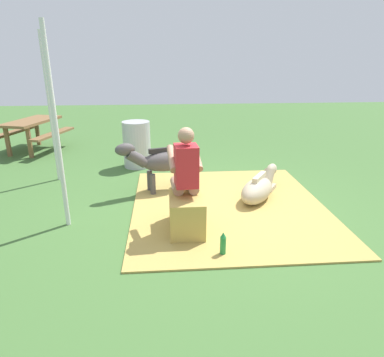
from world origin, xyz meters
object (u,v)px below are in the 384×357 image
object	(u,v)px
tent_pole_right	(50,110)
picnic_bench	(32,127)
person_seated	(185,173)
soda_bottle	(223,244)
water_barrel	(137,144)
pony_lying	(259,188)
hay_bale	(187,215)
pony_standing	(162,162)
tent_pole_left	(56,131)

from	to	relation	value
tent_pole_right	picnic_bench	distance (m)	2.55
person_seated	soda_bottle	xyz separation A→B (m)	(-0.74, -0.39, -0.63)
soda_bottle	water_barrel	bearing A→B (deg)	18.85
person_seated	water_barrel	size ratio (longest dim) A/B	1.48
soda_bottle	picnic_bench	world-z (taller)	picnic_bench
tent_pole_right	pony_lying	bearing A→B (deg)	-109.54
hay_bale	picnic_bench	xyz separation A→B (m)	(4.42, 3.39, 0.33)
person_seated	picnic_bench	distance (m)	5.44
person_seated	pony_standing	world-z (taller)	person_seated
pony_lying	picnic_bench	xyz separation A→B (m)	(3.38, 4.62, 0.39)
tent_pole_left	water_barrel	bearing A→B (deg)	-16.58
pony_lying	person_seated	bearing A→B (deg)	125.02
tent_pole_left	picnic_bench	xyz separation A→B (m)	(4.05, 1.79, -0.72)
water_barrel	pony_standing	bearing A→B (deg)	-160.90
person_seated	pony_standing	bearing A→B (deg)	13.13
soda_bottle	water_barrel	size ratio (longest dim) A/B	0.32
tent_pole_right	soda_bottle	bearing A→B (deg)	-137.24
person_seated	tent_pole_right	distance (m)	3.11
hay_bale	pony_standing	xyz separation A→B (m)	(1.49, 0.32, 0.28)
pony_standing	water_barrel	world-z (taller)	water_barrel
tent_pole_left	tent_pole_right	size ratio (longest dim) A/B	1.00
person_seated	tent_pole_left	size ratio (longest dim) A/B	0.53
hay_bale	tent_pole_left	distance (m)	1.95
water_barrel	tent_pole_left	xyz separation A→B (m)	(-2.60, 0.77, 0.83)
soda_bottle	picnic_bench	size ratio (longest dim) A/B	0.17
water_barrel	tent_pole_left	world-z (taller)	tent_pole_left
picnic_bench	person_seated	bearing A→B (deg)	-141.46
person_seated	soda_bottle	bearing A→B (deg)	-152.29
pony_standing	water_barrel	distance (m)	1.57
tent_pole_right	tent_pole_left	bearing A→B (deg)	-161.39
hay_bale	picnic_bench	size ratio (longest dim) A/B	0.34
pony_lying	tent_pole_right	bearing A→B (deg)	70.46
hay_bale	picnic_bench	world-z (taller)	picnic_bench
tent_pole_right	hay_bale	bearing A→B (deg)	-135.26
pony_lying	soda_bottle	bearing A→B (deg)	152.19
tent_pole_left	hay_bale	bearing A→B (deg)	-102.96
pony_lying	soda_bottle	distance (m)	1.81
person_seated	water_barrel	distance (m)	2.94
tent_pole_right	picnic_bench	world-z (taller)	tent_pole_right
tent_pole_left	tent_pole_right	world-z (taller)	same
tent_pole_right	water_barrel	bearing A→B (deg)	-63.38
soda_bottle	pony_standing	bearing A→B (deg)	18.67
soda_bottle	water_barrel	world-z (taller)	water_barrel
hay_bale	tent_pole_right	distance (m)	3.35
soda_bottle	tent_pole_right	world-z (taller)	tent_pole_right
soda_bottle	picnic_bench	bearing A→B (deg)	37.10
hay_bale	pony_lying	distance (m)	1.60
soda_bottle	tent_pole_left	distance (m)	2.48
pony_standing	soda_bottle	size ratio (longest dim) A/B	4.40
tent_pole_left	picnic_bench	world-z (taller)	tent_pole_left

